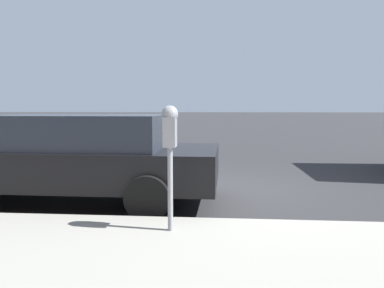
# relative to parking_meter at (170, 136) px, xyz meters

# --- Properties ---
(ground_plane) EXTENTS (220.00, 220.00, 0.00)m
(ground_plane) POSITION_rel_parking_meter_xyz_m (2.72, -0.42, -1.24)
(ground_plane) COLOR #2B2B2D
(parking_meter) EXTENTS (0.21, 0.19, 1.44)m
(parking_meter) POSITION_rel_parking_meter_xyz_m (0.00, 0.00, 0.00)
(parking_meter) COLOR gray
(parking_meter) RESTS_ON sidewalk
(car_black) EXTENTS (2.16, 4.91, 1.44)m
(car_black) POSITION_rel_parking_meter_xyz_m (1.77, 1.87, -0.48)
(car_black) COLOR black
(car_black) RESTS_ON ground_plane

